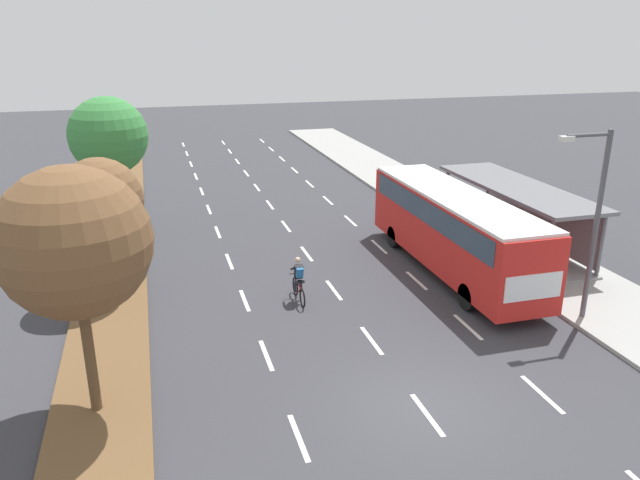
{
  "coord_description": "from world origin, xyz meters",
  "views": [
    {
      "loc": [
        -6.45,
        -12.7,
        9.65
      ],
      "look_at": [
        0.16,
        10.62,
        1.2
      ],
      "focal_mm": 34.18,
      "sensor_mm": 36.0,
      "label": 1
    }
  ],
  "objects_px": {
    "median_tree_nearest": "(74,243)",
    "cyclist": "(299,281)",
    "bus_shelter": "(520,209)",
    "bus": "(453,224)",
    "streetlight": "(593,214)",
    "median_tree_second": "(100,201)",
    "median_tree_third": "(108,136)"
  },
  "relations": [
    {
      "from": "bus",
      "to": "median_tree_second",
      "type": "height_order",
      "value": "median_tree_second"
    },
    {
      "from": "median_tree_nearest",
      "to": "cyclist",
      "type": "bearing_deg",
      "value": 37.84
    },
    {
      "from": "bus_shelter",
      "to": "streetlight",
      "type": "bearing_deg",
      "value": -106.57
    },
    {
      "from": "cyclist",
      "to": "streetlight",
      "type": "distance_m",
      "value": 10.38
    },
    {
      "from": "bus_shelter",
      "to": "cyclist",
      "type": "bearing_deg",
      "value": -165.48
    },
    {
      "from": "cyclist",
      "to": "median_tree_third",
      "type": "distance_m",
      "value": 12.73
    },
    {
      "from": "cyclist",
      "to": "streetlight",
      "type": "xyz_separation_m",
      "value": [
        8.97,
        -4.22,
        3.1
      ]
    },
    {
      "from": "median_tree_nearest",
      "to": "streetlight",
      "type": "relative_size",
      "value": 1.01
    },
    {
      "from": "cyclist",
      "to": "bus",
      "type": "bearing_deg",
      "value": 9.3
    },
    {
      "from": "bus_shelter",
      "to": "streetlight",
      "type": "distance_m",
      "value": 7.66
    },
    {
      "from": "median_tree_nearest",
      "to": "median_tree_third",
      "type": "distance_m",
      "value": 15.35
    },
    {
      "from": "cyclist",
      "to": "median_tree_nearest",
      "type": "relative_size",
      "value": 0.28
    },
    {
      "from": "cyclist",
      "to": "median_tree_second",
      "type": "xyz_separation_m",
      "value": [
        -6.78,
        2.36,
        2.97
      ]
    },
    {
      "from": "cyclist",
      "to": "median_tree_nearest",
      "type": "distance_m",
      "value": 9.53
    },
    {
      "from": "median_tree_nearest",
      "to": "streetlight",
      "type": "distance_m",
      "value": 15.87
    },
    {
      "from": "bus",
      "to": "streetlight",
      "type": "relative_size",
      "value": 1.74
    },
    {
      "from": "bus",
      "to": "median_tree_nearest",
      "type": "bearing_deg",
      "value": -154.77
    },
    {
      "from": "cyclist",
      "to": "median_tree_second",
      "type": "height_order",
      "value": "median_tree_second"
    },
    {
      "from": "bus",
      "to": "streetlight",
      "type": "bearing_deg",
      "value": -67.86
    },
    {
      "from": "bus_shelter",
      "to": "median_tree_third",
      "type": "bearing_deg",
      "value": 158.03
    },
    {
      "from": "bus",
      "to": "streetlight",
      "type": "height_order",
      "value": "streetlight"
    },
    {
      "from": "bus_shelter",
      "to": "median_tree_nearest",
      "type": "bearing_deg",
      "value": -155.45
    },
    {
      "from": "bus_shelter",
      "to": "median_tree_second",
      "type": "xyz_separation_m",
      "value": [
        -17.85,
        -0.51,
        1.89
      ]
    },
    {
      "from": "bus",
      "to": "median_tree_third",
      "type": "xyz_separation_m",
      "value": [
        -13.49,
        8.92,
        2.79
      ]
    },
    {
      "from": "median_tree_nearest",
      "to": "streetlight",
      "type": "bearing_deg",
      "value": 3.98
    },
    {
      "from": "median_tree_third",
      "to": "median_tree_nearest",
      "type": "bearing_deg",
      "value": -90.59
    },
    {
      "from": "median_tree_nearest",
      "to": "median_tree_second",
      "type": "height_order",
      "value": "median_tree_nearest"
    },
    {
      "from": "bus",
      "to": "median_tree_nearest",
      "type": "xyz_separation_m",
      "value": [
        -13.64,
        -6.43,
        2.7
      ]
    },
    {
      "from": "cyclist",
      "to": "streetlight",
      "type": "height_order",
      "value": "streetlight"
    },
    {
      "from": "median_tree_second",
      "to": "streetlight",
      "type": "xyz_separation_m",
      "value": [
        15.75,
        -6.58,
        0.13
      ]
    },
    {
      "from": "bus_shelter",
      "to": "streetlight",
      "type": "height_order",
      "value": "streetlight"
    },
    {
      "from": "bus",
      "to": "bus_shelter",
      "type": "bearing_deg",
      "value": 22.31
    }
  ]
}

